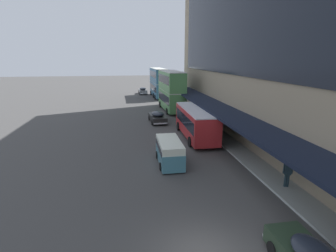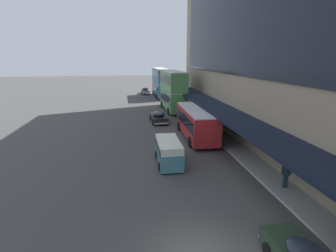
# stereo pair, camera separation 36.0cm
# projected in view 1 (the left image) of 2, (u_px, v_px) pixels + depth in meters

# --- Properties ---
(transit_bus_kerbside_front) EXTENTS (2.88, 10.89, 6.15)m
(transit_bus_kerbside_front) POSITION_uv_depth(u_px,v_px,m) (158.00, 82.00, 56.46)
(transit_bus_kerbside_front) COLOR teal
(transit_bus_kerbside_front) RESTS_ON ground
(transit_bus_kerbside_rear) EXTENTS (3.11, 9.65, 6.30)m
(transit_bus_kerbside_rear) POSITION_uv_depth(u_px,v_px,m) (171.00, 90.00, 41.81)
(transit_bus_kerbside_rear) COLOR #529150
(transit_bus_kerbside_rear) RESTS_ON ground
(transit_bus_kerbside_far) EXTENTS (2.86, 9.23, 3.15)m
(transit_bus_kerbside_far) POSITION_uv_depth(u_px,v_px,m) (196.00, 121.00, 27.77)
(transit_bus_kerbside_far) COLOR red
(transit_bus_kerbside_far) RESTS_ON ground
(sedan_oncoming_rear) EXTENTS (1.93, 4.67, 1.55)m
(sedan_oncoming_rear) POSITION_uv_depth(u_px,v_px,m) (143.00, 91.00, 61.88)
(sedan_oncoming_rear) COLOR gray
(sedan_oncoming_rear) RESTS_ON ground
(sedan_second_mid) EXTENTS (2.16, 4.71, 1.50)m
(sedan_second_mid) POSITION_uv_depth(u_px,v_px,m) (157.00, 117.00, 34.68)
(sedan_second_mid) COLOR black
(sedan_second_mid) RESTS_ON ground
(vw_van) EXTENTS (1.93, 4.56, 1.96)m
(vw_van) POSITION_uv_depth(u_px,v_px,m) (169.00, 150.00, 21.14)
(vw_van) COLOR teal
(vw_van) RESTS_ON ground
(pedestrian_at_kerb) EXTENTS (0.60, 0.34, 1.86)m
(pedestrian_at_kerb) POSITION_uv_depth(u_px,v_px,m) (288.00, 172.00, 16.93)
(pedestrian_at_kerb) COLOR #20333E
(pedestrian_at_kerb) RESTS_ON sidewalk_kerb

